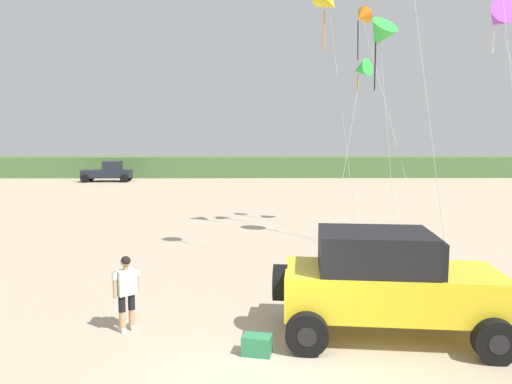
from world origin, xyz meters
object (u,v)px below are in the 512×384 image
kite_orange_streamer (380,35)px  kite_pink_ribbon (328,2)px  cooler_box (257,345)px  kite_black_sled (361,70)px  kite_yellow_diamond (362,17)px  kite_white_parafoil (499,18)px  jeep (388,281)px  distant_pickup (108,172)px  person_watching (126,289)px

kite_orange_streamer → kite_pink_ribbon: kite_pink_ribbon is taller
cooler_box → kite_black_sled: 15.85m
kite_yellow_diamond → kite_white_parafoil: size_ratio=1.14×
kite_black_sled → jeep: bearing=-99.8°
kite_white_parafoil → kite_black_sled: bearing=121.6°
jeep → kite_black_sled: kite_black_sled is taller
kite_black_sled → distant_pickup: bearing=127.7°
kite_pink_ribbon → jeep: bearing=-91.6°
cooler_box → kite_yellow_diamond: size_ratio=0.06×
cooler_box → person_watching: bearing=169.6°
kite_black_sled → kite_pink_ribbon: kite_pink_ribbon is taller
person_watching → kite_pink_ribbon: 14.56m
person_watching → distant_pickup: 38.15m
kite_yellow_diamond → kite_pink_ribbon: size_ratio=0.97×
kite_yellow_diamond → kite_white_parafoil: kite_yellow_diamond is taller
kite_pink_ribbon → distant_pickup: bearing=122.8°
person_watching → cooler_box: size_ratio=2.98×
jeep → kite_yellow_diamond: 14.73m
kite_yellow_diamond → kite_pink_ribbon: bearing=-137.8°
kite_white_parafoil → kite_yellow_diamond: bearing=124.8°
jeep → kite_orange_streamer: (2.02, 8.90, 6.85)m
cooler_box → kite_orange_streamer: size_ratio=0.06×
distant_pickup → kite_pink_ribbon: size_ratio=0.45×
kite_white_parafoil → kite_black_sled: size_ratio=1.14×
kite_orange_streamer → kite_white_parafoil: (3.52, -1.94, 0.18)m
kite_yellow_diamond → kite_white_parafoil: bearing=-55.2°
person_watching → kite_pink_ribbon: (5.85, 10.07, 8.73)m
distant_pickup → kite_white_parafoil: kite_white_parafoil is taller
person_watching → kite_orange_streamer: bearing=48.4°
cooler_box → kite_black_sled: (4.90, 13.29, 7.10)m
kite_black_sled → kite_pink_ribbon: size_ratio=0.75×
kite_orange_streamer → kite_white_parafoil: bearing=-28.9°
jeep → distant_pickup: jeep is taller
cooler_box → kite_white_parafoil: (8.30, 7.77, 8.04)m
jeep → cooler_box: jeep is taller
kite_yellow_diamond → kite_pink_ribbon: 2.35m
cooler_box → kite_yellow_diamond: 16.54m
kite_orange_streamer → person_watching: bearing=-131.6°
distant_pickup → kite_white_parafoil: bearing=-53.3°
jeep → kite_yellow_diamond: size_ratio=0.49×
person_watching → kite_pink_ribbon: kite_pink_ribbon is taller
kite_orange_streamer → kite_white_parafoil: 4.03m
kite_pink_ribbon → person_watching: bearing=-120.2°
jeep → kite_yellow_diamond: (2.03, 12.01, 8.27)m
cooler_box → kite_pink_ribbon: (3.04, 11.25, 9.48)m
jeep → distant_pickup: (-16.70, 36.85, -0.26)m
cooler_box → distant_pickup: (-13.95, 37.67, 0.75)m
kite_black_sled → kite_yellow_diamond: bearing=-104.1°
person_watching → kite_white_parafoil: (11.11, 6.59, 7.29)m
kite_pink_ribbon → kite_black_sled: bearing=47.8°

